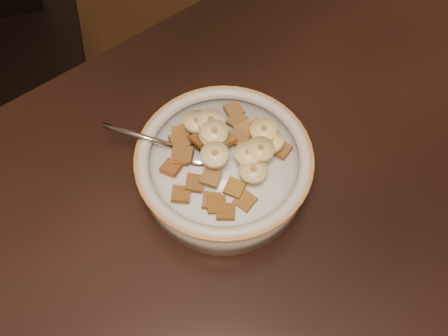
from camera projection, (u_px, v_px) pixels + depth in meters
cereal_bowl at (224, 171)px, 0.60m from camera, size 0.20×0.20×0.05m
milk at (224, 161)px, 0.58m from camera, size 0.16×0.16×0.00m
spoon at (198, 153)px, 0.58m from camera, size 0.06×0.06×0.01m
cereal_square_0 at (181, 132)px, 0.59m from camera, size 0.03×0.03×0.01m
cereal_square_1 at (240, 137)px, 0.57m from camera, size 0.03×0.03×0.01m
cereal_square_2 at (245, 201)px, 0.55m from camera, size 0.02×0.02×0.01m
cereal_square_3 at (212, 201)px, 0.55m from camera, size 0.03×0.03×0.01m
cereal_square_4 at (179, 141)px, 0.58m from camera, size 0.02×0.02×0.01m
cereal_square_5 at (237, 120)px, 0.60m from camera, size 0.03×0.03×0.01m
cereal_square_6 at (225, 139)px, 0.57m from camera, size 0.02×0.02×0.01m
cereal_square_7 at (234, 110)px, 0.61m from camera, size 0.02×0.02×0.01m
cereal_square_8 at (211, 177)px, 0.55m from camera, size 0.03×0.03×0.01m
cereal_square_9 at (195, 121)px, 0.60m from camera, size 0.03×0.03×0.01m
cereal_square_10 at (226, 212)px, 0.54m from camera, size 0.03×0.03×0.01m
cereal_square_11 at (235, 188)px, 0.55m from camera, size 0.03×0.03×0.01m
cereal_square_12 at (183, 154)px, 0.57m from camera, size 0.03×0.03×0.01m
cereal_square_13 at (201, 138)px, 0.58m from camera, size 0.02×0.02×0.01m
cereal_square_14 at (171, 167)px, 0.57m from camera, size 0.03×0.03×0.01m
cereal_square_15 at (250, 136)px, 0.58m from camera, size 0.03×0.03×0.01m
cereal_square_16 at (281, 150)px, 0.58m from camera, size 0.03×0.03×0.01m
cereal_square_17 at (180, 156)px, 0.57m from camera, size 0.03×0.03×0.01m
cereal_square_18 at (195, 183)px, 0.55m from camera, size 0.03×0.03×0.01m
cereal_square_19 at (244, 130)px, 0.59m from camera, size 0.02×0.02×0.01m
cereal_square_20 at (216, 204)px, 0.54m from camera, size 0.03×0.03×0.01m
cereal_square_21 at (256, 129)px, 0.59m from camera, size 0.02×0.02×0.01m
cereal_square_22 at (207, 124)px, 0.59m from camera, size 0.03×0.03×0.01m
cereal_square_23 at (181, 194)px, 0.55m from camera, size 0.03×0.03×0.01m
banana_slice_0 at (213, 134)px, 0.56m from camera, size 0.04×0.04×0.02m
banana_slice_1 at (270, 141)px, 0.57m from camera, size 0.04×0.04×0.02m
banana_slice_2 at (211, 121)px, 0.57m from camera, size 0.04×0.04×0.01m
banana_slice_3 at (253, 171)px, 0.55m from camera, size 0.03×0.03×0.01m
banana_slice_4 at (215, 155)px, 0.54m from camera, size 0.04×0.04×0.01m
banana_slice_5 at (263, 131)px, 0.57m from camera, size 0.04×0.04×0.01m
banana_slice_6 at (248, 154)px, 0.55m from camera, size 0.04×0.04×0.01m
banana_slice_7 at (215, 133)px, 0.56m from camera, size 0.03×0.03×0.01m
banana_slice_8 at (261, 150)px, 0.55m from camera, size 0.03×0.03×0.01m
banana_slice_9 at (197, 122)px, 0.58m from camera, size 0.04×0.04×0.01m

